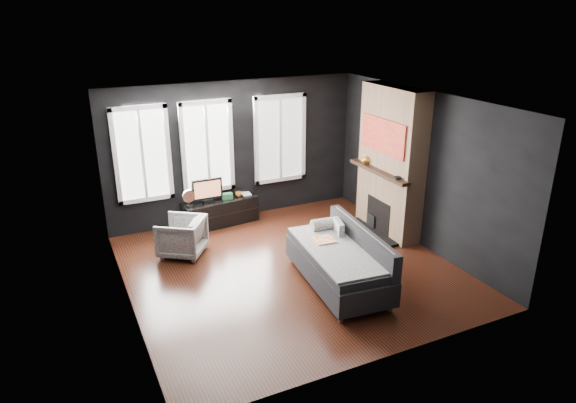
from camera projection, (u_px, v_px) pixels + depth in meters
name	position (u px, v px, depth m)	size (l,w,h in m)	color
floor	(290.00, 269.00, 8.29)	(5.00, 5.00, 0.00)	black
ceiling	(291.00, 102.00, 7.33)	(5.00, 5.00, 0.00)	white
wall_back	(235.00, 151.00, 9.92)	(5.00, 0.02, 2.70)	black
wall_left	(121.00, 218.00, 6.81)	(0.02, 5.00, 2.70)	black
wall_right	(421.00, 169.00, 8.81)	(0.02, 5.00, 2.70)	black
windows	(210.00, 100.00, 9.34)	(4.00, 0.16, 1.76)	white
fireplace	(391.00, 162.00, 9.24)	(0.70, 1.62, 2.70)	#93724C
sofa	(338.00, 258.00, 7.69)	(1.03, 2.06, 0.88)	black
stripe_pillow	(338.00, 232.00, 8.12)	(0.09, 0.37, 0.37)	gray
armchair	(182.00, 235.00, 8.66)	(0.70, 0.66, 0.73)	silver
media_console	(220.00, 212.00, 9.92)	(1.45, 0.45, 0.50)	black
monitor	(207.00, 189.00, 9.63)	(0.59, 0.13, 0.53)	black
desk_fan	(189.00, 198.00, 9.44)	(0.24, 0.24, 0.34)	gray
mug	(239.00, 194.00, 9.98)	(0.13, 0.10, 0.13)	orange
book	(242.00, 189.00, 10.05)	(0.17, 0.02, 0.23)	#A08E7C
storage_box	(227.00, 196.00, 9.87)	(0.20, 0.13, 0.11)	#29683B
mantel_vase	(365.00, 159.00, 9.53)	(0.17, 0.18, 0.17)	#EAA148
mantel_clock	(398.00, 178.00, 8.71)	(0.12, 0.12, 0.04)	black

